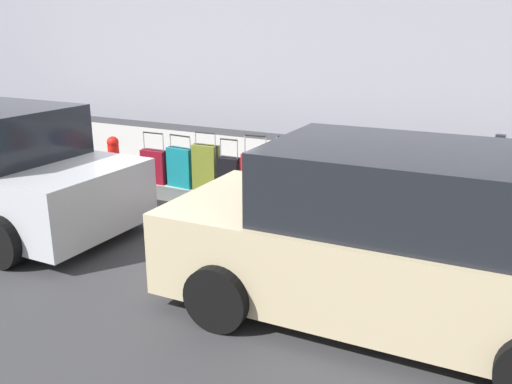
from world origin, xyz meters
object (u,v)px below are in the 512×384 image
at_px(suitcase_teal_0, 383,193).
at_px(suitcase_olive_6, 206,168).
at_px(suitcase_red_4, 255,177).
at_px(suitcase_black_5, 229,177).
at_px(suitcase_maroon_8, 155,166).
at_px(bollard_post, 84,153).
at_px(fire_hydrant, 114,156).
at_px(parked_car_beige_0, 389,240).
at_px(suitcase_navy_3, 287,178).
at_px(suitcase_maroon_1, 349,192).
at_px(suitcase_silver_2, 317,186).
at_px(parking_meter, 496,168).
at_px(suitcase_teal_7, 181,167).

height_order(suitcase_teal_0, suitcase_olive_6, suitcase_olive_6).
height_order(suitcase_red_4, suitcase_black_5, suitcase_red_4).
bearing_deg(suitcase_maroon_8, bollard_post, 5.77).
height_order(suitcase_black_5, suitcase_maroon_8, suitcase_black_5).
xyz_separation_m(fire_hydrant, bollard_post, (0.56, 0.15, 0.01)).
distance_m(suitcase_red_4, bollard_post, 3.44).
bearing_deg(fire_hydrant, suitcase_red_4, 178.98).
bearing_deg(parked_car_beige_0, suitcase_navy_3, -48.82).
relative_size(fire_hydrant, bollard_post, 0.93).
height_order(suitcase_olive_6, parked_car_beige_0, parked_car_beige_0).
bearing_deg(suitcase_maroon_1, suitcase_silver_2, -9.03).
bearing_deg(suitcase_silver_2, suitcase_red_4, 3.63).
bearing_deg(parked_car_beige_0, parking_meter, -105.33).
xyz_separation_m(suitcase_navy_3, suitcase_black_5, (0.93, 0.15, -0.06)).
distance_m(suitcase_maroon_1, suitcase_maroon_8, 3.49).
bearing_deg(suitcase_navy_3, parking_meter, -176.44).
relative_size(suitcase_olive_6, bollard_post, 1.26).
bearing_deg(suitcase_olive_6, suitcase_maroon_1, 179.08).
height_order(suitcase_navy_3, suitcase_maroon_8, suitcase_navy_3).
distance_m(suitcase_teal_0, bollard_post, 5.43).
relative_size(suitcase_red_4, parking_meter, 0.81).
relative_size(suitcase_black_5, parked_car_beige_0, 0.21).
bearing_deg(suitcase_maroon_1, fire_hydrant, -0.92).
xyz_separation_m(suitcase_maroon_1, suitcase_maroon_8, (3.49, -0.07, -0.05)).
height_order(suitcase_navy_3, suitcase_black_5, suitcase_navy_3).
bearing_deg(suitcase_black_5, suitcase_teal_7, -5.07).
bearing_deg(parked_car_beige_0, suitcase_black_5, -36.91).
height_order(suitcase_navy_3, suitcase_teal_7, suitcase_navy_3).
bearing_deg(suitcase_maroon_8, suitcase_teal_0, 179.58).
xyz_separation_m(suitcase_black_5, bollard_post, (2.99, 0.07, 0.08)).
height_order(suitcase_red_4, suitcase_teal_7, suitcase_red_4).
height_order(suitcase_olive_6, bollard_post, suitcase_olive_6).
bearing_deg(suitcase_maroon_8, parking_meter, -177.30).
height_order(suitcase_maroon_1, suitcase_navy_3, suitcase_navy_3).
bearing_deg(suitcase_red_4, parked_car_beige_0, 138.38).
bearing_deg(fire_hydrant, bollard_post, 15.03).
height_order(suitcase_maroon_1, parked_car_beige_0, parked_car_beige_0).
height_order(suitcase_maroon_8, parking_meter, parking_meter).
bearing_deg(suitcase_silver_2, bollard_post, 2.09).
relative_size(suitcase_teal_0, suitcase_olive_6, 0.83).
relative_size(fire_hydrant, parked_car_beige_0, 0.17).
bearing_deg(suitcase_teal_0, suitcase_black_5, 1.04).
height_order(suitcase_teal_0, suitcase_teal_7, suitcase_teal_7).
height_order(suitcase_navy_3, fire_hydrant, suitcase_navy_3).
relative_size(suitcase_silver_2, suitcase_teal_7, 1.05).
height_order(suitcase_teal_0, suitcase_maroon_1, suitcase_maroon_1).
xyz_separation_m(suitcase_navy_3, bollard_post, (3.92, 0.22, 0.02)).
xyz_separation_m(suitcase_black_5, parked_car_beige_0, (-3.09, 2.32, 0.33)).
bearing_deg(suitcase_olive_6, suitcase_silver_2, -178.70).
relative_size(suitcase_teal_0, parked_car_beige_0, 0.19).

